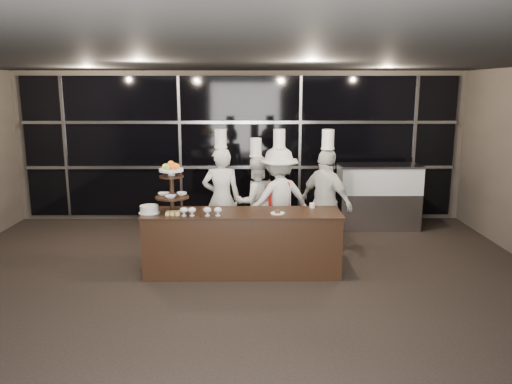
{
  "coord_description": "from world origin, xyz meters",
  "views": [
    {
      "loc": [
        0.23,
        -5.05,
        2.67
      ],
      "look_at": [
        0.3,
        2.2,
        1.15
      ],
      "focal_mm": 35.0,
      "sensor_mm": 36.0,
      "label": 1
    }
  ],
  "objects_px": {
    "display_stand": "(172,183)",
    "chef_d": "(326,202)",
    "layer_cake": "(149,209)",
    "buffet_counter": "(242,242)",
    "chef_b": "(256,201)",
    "chef_a": "(221,197)",
    "display_case": "(378,193)",
    "chef_c": "(279,200)"
  },
  "relations": [
    {
      "from": "display_stand",
      "to": "chef_b",
      "type": "distance_m",
      "value": 1.83
    },
    {
      "from": "chef_c",
      "to": "chef_d",
      "type": "distance_m",
      "value": 0.79
    },
    {
      "from": "buffet_counter",
      "to": "chef_a",
      "type": "bearing_deg",
      "value": 108.1
    },
    {
      "from": "display_stand",
      "to": "chef_d",
      "type": "xyz_separation_m",
      "value": [
        2.32,
        0.74,
        -0.45
      ]
    },
    {
      "from": "chef_c",
      "to": "chef_d",
      "type": "xyz_separation_m",
      "value": [
        0.74,
        -0.26,
        0.01
      ]
    },
    {
      "from": "display_stand",
      "to": "buffet_counter",
      "type": "bearing_deg",
      "value": 0.01
    },
    {
      "from": "display_case",
      "to": "display_stand",
      "type": "bearing_deg",
      "value": -146.12
    },
    {
      "from": "buffet_counter",
      "to": "chef_d",
      "type": "distance_m",
      "value": 1.57
    },
    {
      "from": "layer_cake",
      "to": "chef_d",
      "type": "distance_m",
      "value": 2.76
    },
    {
      "from": "display_stand",
      "to": "chef_b",
      "type": "xyz_separation_m",
      "value": [
        1.21,
        1.26,
        -0.54
      ]
    },
    {
      "from": "buffet_counter",
      "to": "chef_c",
      "type": "relative_size",
      "value": 1.4
    },
    {
      "from": "buffet_counter",
      "to": "display_stand",
      "type": "xyz_separation_m",
      "value": [
        -1.0,
        -0.0,
        0.87
      ]
    },
    {
      "from": "buffet_counter",
      "to": "layer_cake",
      "type": "height_order",
      "value": "layer_cake"
    },
    {
      "from": "buffet_counter",
      "to": "chef_c",
      "type": "distance_m",
      "value": 1.23
    },
    {
      "from": "layer_cake",
      "to": "display_stand",
      "type": "bearing_deg",
      "value": 8.77
    },
    {
      "from": "display_case",
      "to": "chef_d",
      "type": "relative_size",
      "value": 0.75
    },
    {
      "from": "layer_cake",
      "to": "display_case",
      "type": "bearing_deg",
      "value": 32.16
    },
    {
      "from": "display_stand",
      "to": "chef_d",
      "type": "bearing_deg",
      "value": 17.76
    },
    {
      "from": "display_stand",
      "to": "layer_cake",
      "type": "xyz_separation_m",
      "value": [
        -0.32,
        -0.05,
        -0.37
      ]
    },
    {
      "from": "chef_a",
      "to": "chef_d",
      "type": "bearing_deg",
      "value": -12.66
    },
    {
      "from": "buffet_counter",
      "to": "chef_b",
      "type": "xyz_separation_m",
      "value": [
        0.2,
        1.26,
        0.33
      ]
    },
    {
      "from": "display_case",
      "to": "layer_cake",
      "type": "bearing_deg",
      "value": -147.84
    },
    {
      "from": "chef_a",
      "to": "chef_b",
      "type": "bearing_deg",
      "value": 13.92
    },
    {
      "from": "chef_b",
      "to": "layer_cake",
      "type": "bearing_deg",
      "value": -139.37
    },
    {
      "from": "buffet_counter",
      "to": "chef_b",
      "type": "height_order",
      "value": "chef_b"
    },
    {
      "from": "chef_a",
      "to": "chef_d",
      "type": "xyz_separation_m",
      "value": [
        1.68,
        -0.38,
        0.0
      ]
    },
    {
      "from": "buffet_counter",
      "to": "layer_cake",
      "type": "xyz_separation_m",
      "value": [
        -1.32,
        -0.05,
        0.51
      ]
    },
    {
      "from": "chef_d",
      "to": "display_case",
      "type": "bearing_deg",
      "value": 52.85
    },
    {
      "from": "display_case",
      "to": "chef_d",
      "type": "height_order",
      "value": "chef_d"
    },
    {
      "from": "buffet_counter",
      "to": "display_case",
      "type": "bearing_deg",
      "value": 43.01
    },
    {
      "from": "display_stand",
      "to": "chef_a",
      "type": "xyz_separation_m",
      "value": [
        0.63,
        1.12,
        -0.45
      ]
    },
    {
      "from": "chef_b",
      "to": "chef_c",
      "type": "bearing_deg",
      "value": -34.66
    },
    {
      "from": "chef_a",
      "to": "chef_c",
      "type": "relative_size",
      "value": 1.0
    },
    {
      "from": "display_case",
      "to": "chef_a",
      "type": "height_order",
      "value": "chef_a"
    },
    {
      "from": "display_stand",
      "to": "display_case",
      "type": "xyz_separation_m",
      "value": [
        3.57,
        2.4,
        -0.65
      ]
    },
    {
      "from": "display_stand",
      "to": "chef_c",
      "type": "relative_size",
      "value": 0.37
    },
    {
      "from": "layer_cake",
      "to": "chef_b",
      "type": "relative_size",
      "value": 0.16
    },
    {
      "from": "chef_d",
      "to": "buffet_counter",
      "type": "bearing_deg",
      "value": -150.6
    },
    {
      "from": "layer_cake",
      "to": "chef_c",
      "type": "xyz_separation_m",
      "value": [
        1.9,
        1.05,
        -0.1
      ]
    },
    {
      "from": "chef_a",
      "to": "chef_d",
      "type": "relative_size",
      "value": 0.99
    },
    {
      "from": "buffet_counter",
      "to": "chef_c",
      "type": "height_order",
      "value": "chef_c"
    },
    {
      "from": "chef_b",
      "to": "chef_d",
      "type": "distance_m",
      "value": 1.23
    }
  ]
}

